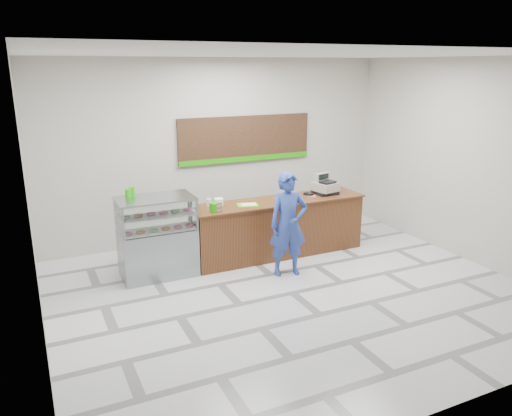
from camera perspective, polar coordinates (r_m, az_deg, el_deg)
name	(u,v)px	position (r m, az deg, el deg)	size (l,w,h in m)	color
floor	(293,293)	(7.76, 4.23, -9.66)	(7.00, 7.00, 0.00)	silver
back_wall	(219,150)	(9.84, -4.22, 6.59)	(7.00, 7.00, 0.00)	#B8B3A9
ceiling	(298,54)	(6.99, 4.84, 17.14)	(7.00, 7.00, 0.00)	silver
sales_counter	(278,227)	(9.07, 2.52, -2.23)	(3.26, 0.76, 1.03)	brown
display_case	(157,236)	(8.27, -11.23, -3.20)	(1.22, 0.72, 1.33)	gray
menu_board	(246,140)	(9.99, -1.18, 7.83)	(2.80, 0.06, 0.90)	black
cash_register	(325,186)	(9.44, 7.89, 2.48)	(0.48, 0.50, 0.37)	black
card_terminal	(308,194)	(9.30, 6.01, 1.58)	(0.08, 0.17, 0.04)	black
serving_tray	(248,205)	(8.57, -0.96, 0.35)	(0.41, 0.34, 0.02)	#66DB1B
napkin_box	(219,202)	(8.61, -4.28, 0.71)	(0.14, 0.14, 0.12)	white
straw_cup	(209,203)	(8.56, -5.41, 0.63)	(0.09, 0.09, 0.13)	silver
promo_box	(216,207)	(8.22, -4.63, 0.08)	(0.17, 0.12, 0.15)	#20990A
donut_decal	(312,196)	(9.25, 6.38, 1.38)	(0.16, 0.16, 0.00)	#CF5186
green_cup_left	(128,194)	(8.12, -14.39, 1.60)	(0.10, 0.10, 0.15)	#20990A
green_cup_right	(132,191)	(8.24, -13.99, 1.85)	(0.10, 0.10, 0.15)	#20990A
customer	(288,224)	(8.13, 3.71, -1.88)	(0.63, 0.41, 1.73)	#294095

